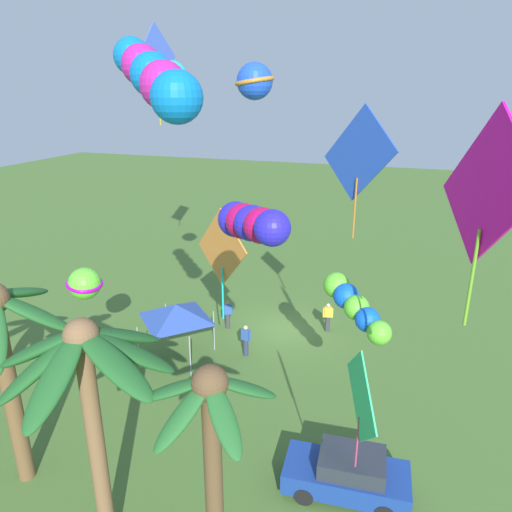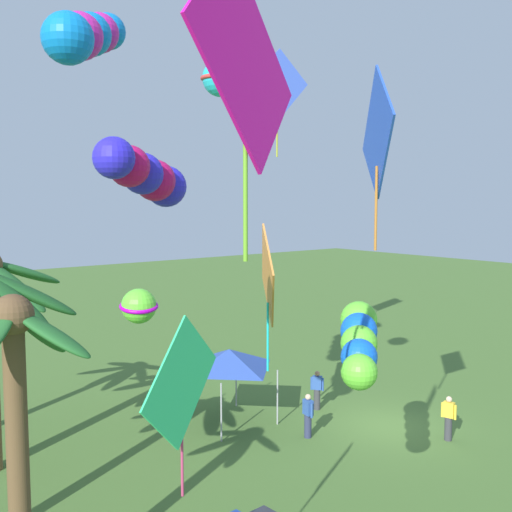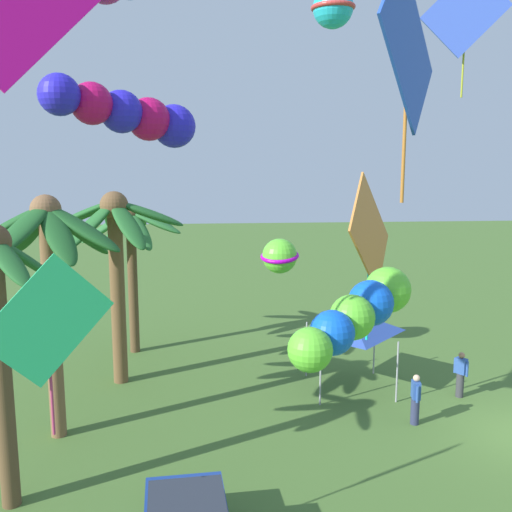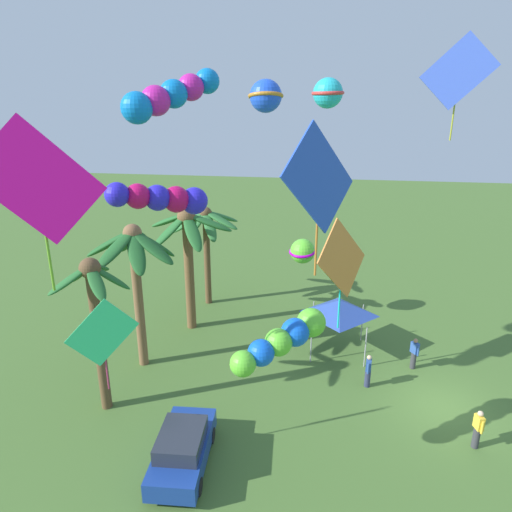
# 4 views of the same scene
# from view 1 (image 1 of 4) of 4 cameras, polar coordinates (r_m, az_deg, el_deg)

# --- Properties ---
(ground_plane) EXTENTS (120.00, 120.00, 0.00)m
(ground_plane) POSITION_cam_1_polar(r_m,az_deg,el_deg) (25.70, 3.52, -8.86)
(ground_plane) COLOR #476B2D
(palm_tree_1) EXTENTS (3.08, 2.90, 6.66)m
(palm_tree_1) POSITION_cam_1_polar(r_m,az_deg,el_deg) (11.38, -5.48, -21.19)
(palm_tree_1) COLOR brown
(palm_tree_1) RESTS_ON ground
(palm_tree_3) EXTENTS (4.75, 4.60, 7.09)m
(palm_tree_3) POSITION_cam_1_polar(r_m,az_deg,el_deg) (12.64, -19.80, -13.45)
(palm_tree_3) COLOR brown
(palm_tree_3) RESTS_ON ground
(parked_car_0) EXTENTS (4.01, 1.97, 1.51)m
(parked_car_0) POSITION_cam_1_polar(r_m,az_deg,el_deg) (16.62, 10.99, -24.40)
(parked_car_0) COLOR navy
(parked_car_0) RESTS_ON ground
(spectator_0) EXTENTS (0.53, 0.32, 1.59)m
(spectator_0) POSITION_cam_1_polar(r_m,az_deg,el_deg) (25.46, 8.66, -7.29)
(spectator_0) COLOR #38383D
(spectator_0) RESTS_ON ground
(spectator_1) EXTENTS (0.48, 0.40, 1.59)m
(spectator_1) POSITION_cam_1_polar(r_m,az_deg,el_deg) (25.51, -3.46, -7.04)
(spectator_1) COLOR #38383D
(spectator_1) RESTS_ON ground
(spectator_2) EXTENTS (0.54, 0.29, 1.59)m
(spectator_2) POSITION_cam_1_polar(r_m,az_deg,el_deg) (23.02, -1.26, -10.12)
(spectator_2) COLOR #2D3351
(spectator_2) RESTS_ON ground
(festival_tent) EXTENTS (2.86, 2.86, 2.85)m
(festival_tent) POSITION_cam_1_polar(r_m,az_deg,el_deg) (22.28, -9.65, -6.67)
(festival_tent) COLOR #9E9EA3
(festival_tent) RESTS_ON ground
(kite_ball_0) EXTENTS (1.45, 1.44, 1.10)m
(kite_ball_0) POSITION_cam_1_polar(r_m,az_deg,el_deg) (15.17, -0.17, 20.36)
(kite_ball_0) COLOR blue
(kite_diamond_1) EXTENTS (3.07, 2.12, 5.11)m
(kite_diamond_1) POSITION_cam_1_polar(r_m,az_deg,el_deg) (19.92, -4.18, 0.72)
(kite_diamond_1) COLOR orange
(kite_ball_2) EXTENTS (1.91, 1.91, 1.23)m
(kite_ball_2) POSITION_cam_1_polar(r_m,az_deg,el_deg) (18.62, -10.15, 20.39)
(kite_ball_2) COLOR #22BBCD
(kite_diamond_3) EXTENTS (2.66, 2.03, 4.59)m
(kite_diamond_3) POSITION_cam_1_polar(r_m,az_deg,el_deg) (16.57, 12.28, 11.70)
(kite_diamond_3) COLOR blue
(kite_diamond_4) EXTENTS (0.99, 2.13, 3.23)m
(kite_diamond_4) POSITION_cam_1_polar(r_m,az_deg,el_deg) (11.98, 12.58, -16.47)
(kite_diamond_4) COLOR #2FD57E
(kite_diamond_5) EXTENTS (1.36, 2.91, 4.42)m
(kite_diamond_5) POSITION_cam_1_polar(r_m,az_deg,el_deg) (9.92, 26.02, 6.89)
(kite_diamond_5) COLOR #F00FA2
(kite_ball_6) EXTENTS (2.01, 2.01, 1.39)m
(kite_ball_6) POSITION_cam_1_polar(r_m,az_deg,el_deg) (21.64, -20.00, -3.14)
(kite_ball_6) COLOR #60D334
(kite_tube_7) EXTENTS (3.39, 3.11, 2.05)m
(kite_tube_7) POSITION_cam_1_polar(r_m,az_deg,el_deg) (12.16, -12.08, 20.35)
(kite_tube_7) COLOR blue
(kite_diamond_8) EXTENTS (0.45, 3.52, 4.90)m
(kite_diamond_8) POSITION_cam_1_polar(r_m,az_deg,el_deg) (25.84, -11.93, 22.05)
(kite_diamond_8) COLOR #4364E1
(kite_tube_9) EXTENTS (2.62, 3.07, 1.41)m
(kite_tube_9) POSITION_cam_1_polar(r_m,az_deg,el_deg) (11.93, -0.77, 4.04)
(kite_tube_9) COLOR #271FD2
(kite_tube_10) EXTENTS (2.67, 2.87, 1.55)m
(kite_tube_10) POSITION_cam_1_polar(r_m,az_deg,el_deg) (17.06, 11.73, -5.75)
(kite_tube_10) COLOR #5FCE31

